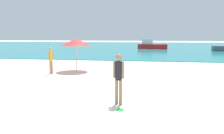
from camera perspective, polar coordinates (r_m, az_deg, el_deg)
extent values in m
cube|color=teal|center=(49.35, 7.53, 5.49)|extent=(160.00, 60.00, 0.06)
cylinder|color=#936B4C|center=(7.14, 1.17, -6.63)|extent=(0.11, 0.11, 0.82)
cylinder|color=#936B4C|center=(7.09, 2.26, -6.74)|extent=(0.11, 0.11, 0.82)
cube|color=black|center=(6.97, 1.74, -1.00)|extent=(0.21, 0.16, 0.61)
sphere|color=#936B4C|center=(6.91, 1.76, 2.55)|extent=(0.22, 0.22, 0.22)
cylinder|color=#936B4C|center=(7.02, 0.60, -0.65)|extent=(0.08, 0.08, 0.54)
cylinder|color=#936B4C|center=(6.91, 2.90, -0.80)|extent=(0.08, 0.08, 0.54)
cylinder|color=green|center=(6.70, 2.14, -11.17)|extent=(0.23, 0.23, 0.03)
cylinder|color=tan|center=(13.39, -15.48, -0.08)|extent=(0.10, 0.10, 0.77)
cylinder|color=tan|center=(13.30, -15.91, -0.15)|extent=(0.10, 0.10, 0.77)
cube|color=yellow|center=(13.27, -15.81, 2.78)|extent=(0.17, 0.21, 0.58)
sphere|color=tan|center=(13.24, -15.88, 4.54)|extent=(0.21, 0.21, 0.21)
cylinder|color=tan|center=(13.36, -15.36, 2.97)|extent=(0.08, 0.08, 0.51)
cylinder|color=tan|center=(13.17, -16.27, 2.86)|extent=(0.08, 0.08, 0.51)
cube|color=red|center=(38.33, 10.61, 5.33)|extent=(5.09, 2.03, 0.80)
cube|color=silver|center=(38.38, 9.30, 6.63)|extent=(1.88, 1.27, 0.89)
cylinder|color=#B7B7BC|center=(14.03, -9.32, 3.10)|extent=(0.05, 0.05, 2.05)
cone|color=red|center=(13.98, -9.40, 6.47)|extent=(1.98, 1.98, 0.44)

